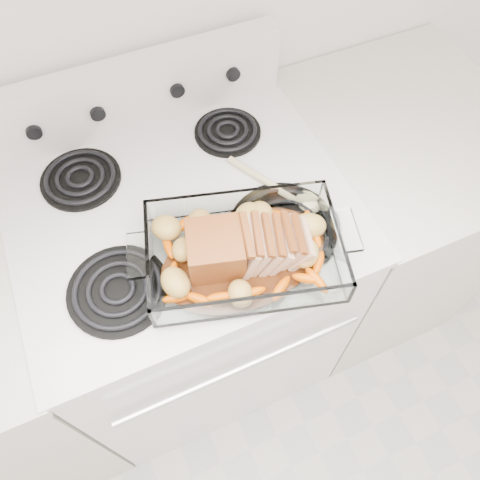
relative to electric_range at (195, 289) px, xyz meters
name	(u,v)px	position (x,y,z in m)	size (l,w,h in m)	color
electric_range	(195,289)	(0.00, 0.00, 0.00)	(0.78, 0.70, 1.12)	silver
counter_right	(375,221)	(0.66, 0.00, -0.02)	(0.58, 0.68, 0.93)	beige
baking_dish	(244,255)	(0.07, -0.20, 0.48)	(0.39, 0.26, 0.08)	white
pork_roast	(237,250)	(0.06, -0.20, 0.51)	(0.25, 0.11, 0.09)	#943F16
roast_vegetables	(234,238)	(0.07, -0.16, 0.49)	(0.39, 0.21, 0.05)	#EB5900
wooden_spoon	(288,192)	(0.24, -0.08, 0.46)	(0.15, 0.23, 0.02)	#D3BF87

